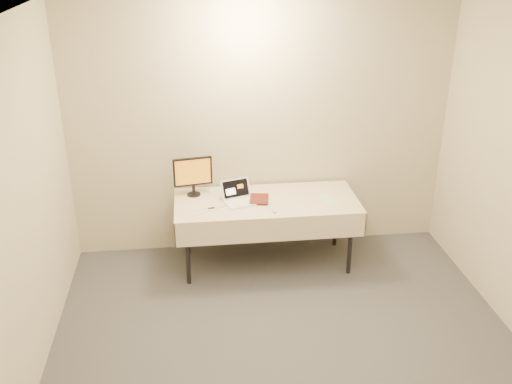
{
  "coord_description": "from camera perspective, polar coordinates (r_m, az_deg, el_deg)",
  "views": [
    {
      "loc": [
        -0.72,
        -3.14,
        3.2
      ],
      "look_at": [
        -0.11,
        1.99,
        0.86
      ],
      "focal_mm": 40.0,
      "sensor_mm": 36.0,
      "label": 1
    }
  ],
  "objects": [
    {
      "name": "usb_dongle",
      "position": [
        5.63,
        -4.5,
        -1.61
      ],
      "size": [
        0.06,
        0.03,
        0.01
      ],
      "primitive_type": "cube",
      "rotation": [
        0.0,
        0.0,
        0.28
      ],
      "color": "black",
      "rests_on": "table"
    },
    {
      "name": "laptop",
      "position": [
        5.74,
        -1.73,
        -0.49
      ],
      "size": [
        0.38,
        0.37,
        0.2
      ],
      "rotation": [
        0.0,
        0.0,
        0.3
      ],
      "color": "white",
      "rests_on": "table"
    },
    {
      "name": "alarm_clock",
      "position": [
        6.0,
        -2.21,
        0.36
      ],
      "size": [
        0.13,
        0.09,
        0.05
      ],
      "rotation": [
        0.0,
        0.0,
        -0.38
      ],
      "color": "black",
      "rests_on": "table"
    },
    {
      "name": "clicker",
      "position": [
        5.55,
        1.83,
        -1.84
      ],
      "size": [
        0.05,
        0.1,
        0.02
      ],
      "primitive_type": "ellipsoid",
      "rotation": [
        0.0,
        0.0,
        0.03
      ],
      "color": "silver",
      "rests_on": "table"
    },
    {
      "name": "table",
      "position": [
        5.81,
        1.05,
        -1.38
      ],
      "size": [
        1.86,
        0.81,
        0.74
      ],
      "color": "black",
      "rests_on": "ground"
    },
    {
      "name": "back_wall",
      "position": [
        5.98,
        0.51,
        6.34
      ],
      "size": [
        4.0,
        0.1,
        2.7
      ],
      "primitive_type": "cube",
      "color": "beige",
      "rests_on": "ground"
    },
    {
      "name": "monitor",
      "position": [
        5.84,
        -6.34,
        1.86
      ],
      "size": [
        0.4,
        0.16,
        0.41
      ],
      "rotation": [
        0.0,
        0.0,
        0.16
      ],
      "color": "black",
      "rests_on": "table"
    },
    {
      "name": "paper_form",
      "position": [
        5.87,
        7.16,
        -0.62
      ],
      "size": [
        0.15,
        0.29,
        0.0
      ],
      "primitive_type": "cube",
      "rotation": [
        0.0,
        0.0,
        0.17
      ],
      "color": "#BAEABA",
      "rests_on": "table"
    },
    {
      "name": "book",
      "position": [
        5.73,
        -0.62,
        0.31
      ],
      "size": [
        0.19,
        0.05,
        0.25
      ],
      "primitive_type": "imported",
      "rotation": [
        0.0,
        0.0,
        -0.15
      ],
      "color": "maroon",
      "rests_on": "table"
    }
  ]
}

